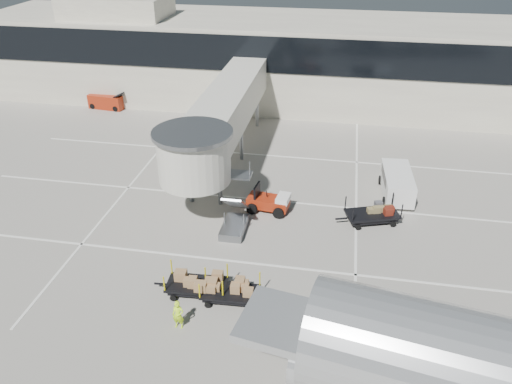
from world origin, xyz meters
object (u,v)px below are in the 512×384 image
minivan (397,181)px  suitcase_cart (373,215)px  box_cart_near (231,293)px  belt_loader (107,101)px  box_cart_far (196,285)px  ground_worker (178,315)px  baggage_tug (269,202)px

minivan → suitcase_cart: bearing=-116.1°
box_cart_near → belt_loader: 31.10m
box_cart_far → minivan: size_ratio=0.82×
suitcase_cart → belt_loader: belt_loader is taller
box_cart_far → minivan: bearing=45.7°
box_cart_near → ground_worker: ground_worker is taller
box_cart_near → minivan: minivan is taller
box_cart_near → box_cart_far: 1.88m
belt_loader → ground_worker: bearing=-52.7°
ground_worker → belt_loader: bearing=120.7°
suitcase_cart → box_cart_near: suitcase_cart is taller
box_cart_near → minivan: size_ratio=0.78×
baggage_tug → minivan: 9.06m
suitcase_cart → ground_worker: size_ratio=2.65×
ground_worker → belt_loader: size_ratio=0.40×
belt_loader → box_cart_far: bearing=-50.1°
baggage_tug → minivan: (8.29, 3.63, 0.39)m
box_cart_far → minivan: (10.72, 12.36, 0.47)m
suitcase_cart → baggage_tug: bearing=158.8°
baggage_tug → box_cart_near: (-0.57, -8.98, -0.09)m
suitcase_cart → box_cart_near: bearing=-148.4°
minivan → baggage_tug: bearing=-159.4°
minivan → box_cart_near: bearing=-128.1°
suitcase_cart → minivan: minivan is taller
box_cart_far → ground_worker: bearing=-96.9°
baggage_tug → ground_worker: 11.46m
baggage_tug → belt_loader: (-18.77, 16.24, 0.04)m
minivan → belt_loader: belt_loader is taller
ground_worker → minivan: minivan is taller
box_cart_near → box_cart_far: box_cart_far is taller
suitcase_cart → minivan: bearing=48.1°
baggage_tug → ground_worker: size_ratio=1.86×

